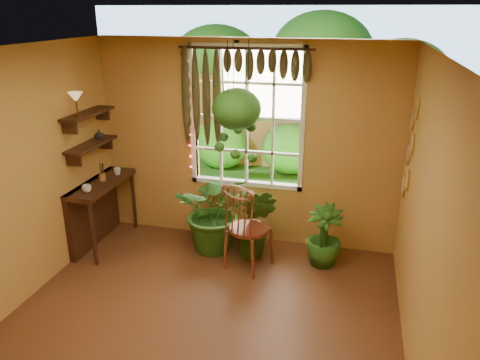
% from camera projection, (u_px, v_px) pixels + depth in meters
% --- Properties ---
extents(floor, '(4.50, 4.50, 0.00)m').
position_uv_depth(floor, '(192.00, 339.00, 4.56)').
color(floor, '#5B2A1A').
rests_on(floor, ground).
extents(ceiling, '(4.50, 4.50, 0.00)m').
position_uv_depth(ceiling, '(179.00, 54.00, 3.63)').
color(ceiling, white).
rests_on(ceiling, wall_back).
extents(wall_back, '(4.00, 0.00, 4.00)m').
position_uv_depth(wall_back, '(246.00, 145.00, 6.14)').
color(wall_back, '#BC7B40').
rests_on(wall_back, floor).
extents(wall_right, '(0.00, 4.50, 4.50)m').
position_uv_depth(wall_right, '(428.00, 239.00, 3.63)').
color(wall_right, '#BC7B40').
rests_on(wall_right, floor).
extents(window, '(1.52, 0.10, 1.86)m').
position_uv_depth(window, '(247.00, 118.00, 6.05)').
color(window, white).
rests_on(window, wall_back).
extents(valance_vine, '(1.70, 0.12, 1.10)m').
position_uv_depth(valance_vine, '(238.00, 74.00, 5.76)').
color(valance_vine, '#321A0D').
rests_on(valance_vine, window).
extents(string_lights, '(0.03, 0.03, 1.54)m').
position_uv_depth(string_lights, '(189.00, 113.00, 6.12)').
color(string_lights, '#FF2633').
rests_on(string_lights, window).
extents(wall_plates, '(0.04, 0.32, 1.10)m').
position_uv_depth(wall_plates, '(409.00, 150.00, 5.20)').
color(wall_plates, '#FFF7D0').
rests_on(wall_plates, wall_right).
extents(counter_ledge, '(0.40, 1.20, 0.90)m').
position_uv_depth(counter_ledge, '(96.00, 205.00, 6.27)').
color(counter_ledge, '#321A0D').
rests_on(counter_ledge, floor).
extents(shelf_lower, '(0.25, 0.90, 0.04)m').
position_uv_depth(shelf_lower, '(91.00, 145.00, 5.96)').
color(shelf_lower, '#321A0D').
rests_on(shelf_lower, wall_left).
extents(shelf_upper, '(0.25, 0.90, 0.04)m').
position_uv_depth(shelf_upper, '(88.00, 114.00, 5.83)').
color(shelf_upper, '#321A0D').
rests_on(shelf_upper, wall_left).
extents(backyard, '(14.00, 10.00, 12.00)m').
position_uv_depth(backyard, '(305.00, 92.00, 10.31)').
color(backyard, '#235B1A').
rests_on(backyard, ground).
extents(windsor_chair, '(0.64, 0.65, 1.31)m').
position_uv_depth(windsor_chair, '(247.00, 240.00, 5.71)').
color(windsor_chair, maroon).
rests_on(windsor_chair, floor).
extents(potted_plant_left, '(1.15, 1.04, 1.12)m').
position_uv_depth(potted_plant_left, '(216.00, 210.00, 6.09)').
color(potted_plant_left, '#204D14').
rests_on(potted_plant_left, floor).
extents(potted_plant_mid, '(0.61, 0.54, 0.97)m').
position_uv_depth(potted_plant_mid, '(256.00, 222.00, 5.93)').
color(potted_plant_mid, '#204D14').
rests_on(potted_plant_mid, floor).
extents(potted_plant_right, '(0.44, 0.44, 0.78)m').
position_uv_depth(potted_plant_right, '(324.00, 236.00, 5.78)').
color(potted_plant_right, '#204D14').
rests_on(potted_plant_right, floor).
extents(hanging_basket, '(0.59, 0.59, 1.46)m').
position_uv_depth(hanging_basket, '(237.00, 114.00, 5.62)').
color(hanging_basket, black).
rests_on(hanging_basket, ceiling).
extents(cup_a, '(0.12, 0.12, 0.09)m').
position_uv_depth(cup_a, '(86.00, 189.00, 5.77)').
color(cup_a, silver).
rests_on(cup_a, counter_ledge).
extents(cup_b, '(0.13, 0.13, 0.09)m').
position_uv_depth(cup_b, '(117.00, 171.00, 6.36)').
color(cup_b, beige).
rests_on(cup_b, counter_ledge).
extents(brush_jar, '(0.08, 0.08, 0.30)m').
position_uv_depth(brush_jar, '(102.00, 172.00, 6.13)').
color(brush_jar, brown).
rests_on(brush_jar, counter_ledge).
extents(shelf_vase, '(0.16, 0.16, 0.13)m').
position_uv_depth(shelf_vase, '(99.00, 134.00, 6.12)').
color(shelf_vase, '#B2AD99').
rests_on(shelf_vase, shelf_lower).
extents(tiffany_lamp, '(0.17, 0.17, 0.29)m').
position_uv_depth(tiffany_lamp, '(76.00, 99.00, 5.52)').
color(tiffany_lamp, brown).
rests_on(tiffany_lamp, shelf_upper).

